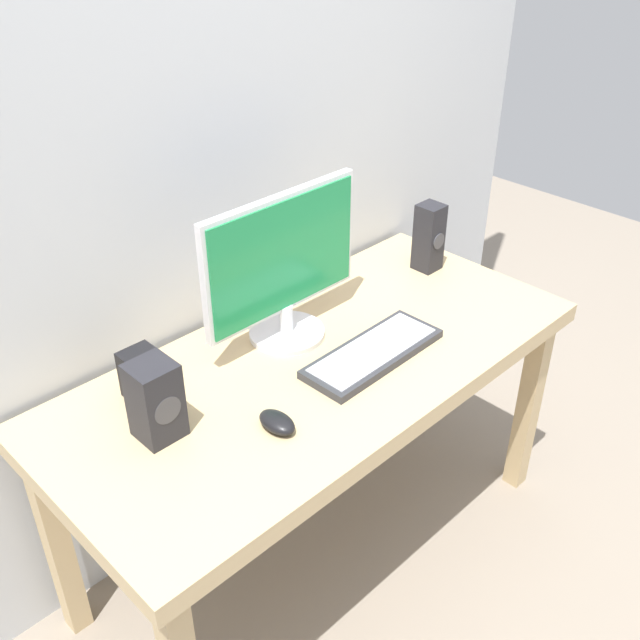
% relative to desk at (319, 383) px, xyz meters
% --- Properties ---
extents(ground_plane, '(6.00, 6.00, 0.00)m').
position_rel_desk_xyz_m(ground_plane, '(0.00, 0.00, -0.63)').
color(ground_plane, gray).
extents(wall_back, '(2.63, 0.04, 3.00)m').
position_rel_desk_xyz_m(wall_back, '(0.00, 0.38, 0.87)').
color(wall_back, silver).
rests_on(wall_back, ground_plane).
extents(desk, '(1.47, 0.67, 0.71)m').
position_rel_desk_xyz_m(desk, '(0.00, 0.00, 0.00)').
color(desk, tan).
rests_on(desk, ground_plane).
extents(monitor, '(0.50, 0.21, 0.41)m').
position_rel_desk_xyz_m(monitor, '(0.02, 0.15, 0.29)').
color(monitor, silver).
rests_on(monitor, desk).
extents(keyboard_primary, '(0.41, 0.16, 0.03)m').
position_rel_desk_xyz_m(keyboard_primary, '(0.11, -0.09, 0.09)').
color(keyboard_primary, '#333338').
rests_on(keyboard_primary, desk).
extents(mouse, '(0.06, 0.10, 0.04)m').
position_rel_desk_xyz_m(mouse, '(-0.26, -0.13, 0.09)').
color(mouse, black).
rests_on(mouse, desk).
extents(speaker_right, '(0.07, 0.08, 0.22)m').
position_rel_desk_xyz_m(speaker_right, '(0.60, 0.11, 0.18)').
color(speaker_right, '#232328').
rests_on(speaker_right, desk).
extents(speaker_left, '(0.10, 0.10, 0.19)m').
position_rel_desk_xyz_m(speaker_left, '(-0.46, 0.05, 0.17)').
color(speaker_left, '#232328').
rests_on(speaker_left, desk).
extents(audio_controller, '(0.09, 0.08, 0.12)m').
position_rel_desk_xyz_m(audio_controller, '(-0.41, 0.20, 0.14)').
color(audio_controller, black).
rests_on(audio_controller, desk).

